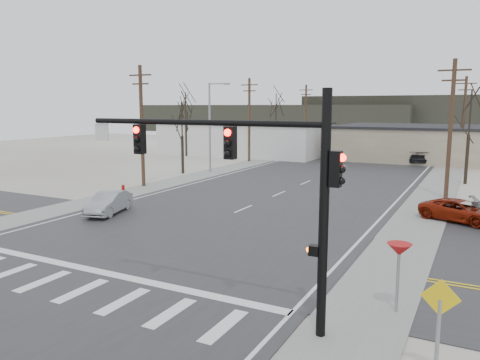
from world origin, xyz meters
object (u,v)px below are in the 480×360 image
object	(u,v)px
sedan_crossing	(109,203)
car_far_a	(416,156)
traffic_signal_mast	(263,175)
car_parked_red	(461,211)
fire_hydrant	(123,190)
car_far_b	(344,142)

from	to	relation	value
sedan_crossing	car_far_a	xyz separation A→B (m)	(13.63, 36.51, 0.14)
traffic_signal_mast	car_parked_red	world-z (taller)	traffic_signal_mast
traffic_signal_mast	car_parked_red	size ratio (longest dim) A/B	1.97
fire_hydrant	traffic_signal_mast	bearing A→B (deg)	-38.13
car_parked_red	car_far_a	bearing A→B (deg)	33.35
car_far_b	car_parked_red	xyz separation A→B (m)	(19.94, -48.13, 0.01)
car_far_a	car_parked_red	xyz separation A→B (m)	(6.02, -28.58, -0.20)
car_parked_red	sedan_crossing	bearing A→B (deg)	133.41
sedan_crossing	traffic_signal_mast	bearing A→B (deg)	-48.23
fire_hydrant	sedan_crossing	size ratio (longest dim) A/B	0.21
traffic_signal_mast	car_far_b	distance (m)	67.03
car_parked_red	fire_hydrant	bearing A→B (deg)	118.52
car_far_b	car_far_a	bearing A→B (deg)	-60.96
sedan_crossing	car_far_b	xyz separation A→B (m)	(-0.28, 56.06, -0.07)
car_far_a	car_parked_red	size ratio (longest dim) A/B	1.25
fire_hydrant	car_parked_red	distance (m)	23.15
sedan_crossing	car_parked_red	bearing A→B (deg)	5.42
car_far_b	car_parked_red	world-z (taller)	car_parked_red
fire_hydrant	car_far_a	xyz separation A→B (m)	(16.95, 31.43, 0.42)
sedan_crossing	car_parked_red	world-z (taller)	sedan_crossing
traffic_signal_mast	sedan_crossing	distance (m)	17.81
fire_hydrant	car_parked_red	world-z (taller)	car_parked_red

